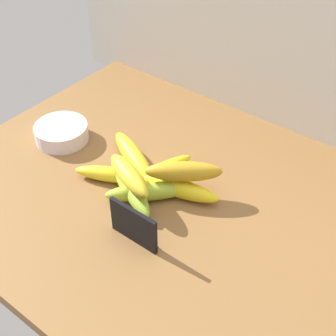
{
  "coord_description": "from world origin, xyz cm",
  "views": [
    {
      "loc": [
        40.64,
        -58.49,
        73.93
      ],
      "look_at": [
        -6.76,
        2.62,
        8.0
      ],
      "focal_mm": 50.86,
      "sensor_mm": 36.0,
      "label": 1
    }
  ],
  "objects": [
    {
      "name": "counter_top",
      "position": [
        0.0,
        0.0,
        1.5
      ],
      "size": [
        110.0,
        76.0,
        3.0
      ],
      "primitive_type": "cube",
      "color": "brown",
      "rests_on": "ground"
    },
    {
      "name": "banana_4",
      "position": [
        -2.97,
        1.55,
        5.01
      ],
      "size": [
        18.39,
        8.52,
        4.02
      ],
      "primitive_type": "ellipsoid",
      "rotation": [
        0.0,
        0.0,
        3.4
      ],
      "color": "yellow",
      "rests_on": "counter_top"
    },
    {
      "name": "fruit_bowl",
      "position": [
        -37.78,
        -0.08,
        5.02
      ],
      "size": [
        13.05,
        13.05,
        4.04
      ],
      "primitive_type": "cylinder",
      "color": "silver",
      "rests_on": "counter_top"
    },
    {
      "name": "banana_7",
      "position": [
        -10.83,
        -5.24,
        9.15
      ],
      "size": [
        15.46,
        9.24,
        4.07
      ],
      "primitive_type": "ellipsoid",
      "rotation": [
        0.0,
        0.0,
        5.91
      ],
      "color": "gold",
      "rests_on": "banana_2"
    },
    {
      "name": "banana_5",
      "position": [
        -17.64,
        -3.81,
        4.74
      ],
      "size": [
        16.34,
        10.52,
        3.49
      ],
      "primitive_type": "ellipsoid",
      "rotation": [
        0.0,
        0.0,
        0.46
      ],
      "color": "yellow",
      "rests_on": "counter_top"
    },
    {
      "name": "banana_1",
      "position": [
        -7.25,
        -2.97,
        5.03
      ],
      "size": [
        16.18,
        16.35,
        4.06
      ],
      "primitive_type": "ellipsoid",
      "rotation": [
        0.0,
        0.0,
        0.79
      ],
      "color": "#A1B92C",
      "rests_on": "counter_top"
    },
    {
      "name": "banana_2",
      "position": [
        -11.99,
        -4.17,
        5.06
      ],
      "size": [
        20.21,
        13.26,
        4.11
      ],
      "primitive_type": "ellipsoid",
      "rotation": [
        0.0,
        0.0,
        5.8
      ],
      "color": "#90B932",
      "rests_on": "counter_top"
    },
    {
      "name": "banana_3",
      "position": [
        -17.76,
        3.74,
        5.1
      ],
      "size": [
        19.27,
        12.3,
        4.21
      ],
      "primitive_type": "ellipsoid",
      "rotation": [
        0.0,
        0.0,
        5.83
      ],
      "color": "yellow",
      "rests_on": "counter_top"
    },
    {
      "name": "chalkboard_sign",
      "position": [
        -2.19,
        -13.83,
        6.86
      ],
      "size": [
        11.0,
        1.8,
        8.4
      ],
      "color": "black",
      "rests_on": "counter_top"
    },
    {
      "name": "banana_0",
      "position": [
        -10.27,
        3.11,
        4.62
      ],
      "size": [
        8.44,
        19.08,
        3.24
      ],
      "primitive_type": "ellipsoid",
      "rotation": [
        0.0,
        0.0,
        1.29
      ],
      "color": "yellow",
      "rests_on": "counter_top"
    },
    {
      "name": "banana_6",
      "position": [
        -2.67,
        2.68,
        9.17
      ],
      "size": [
        15.56,
        13.27,
        4.29
      ],
      "primitive_type": "ellipsoid",
      "rotation": [
        0.0,
        0.0,
        3.79
      ],
      "color": "#BB8C1C",
      "rests_on": "banana_4"
    }
  ]
}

